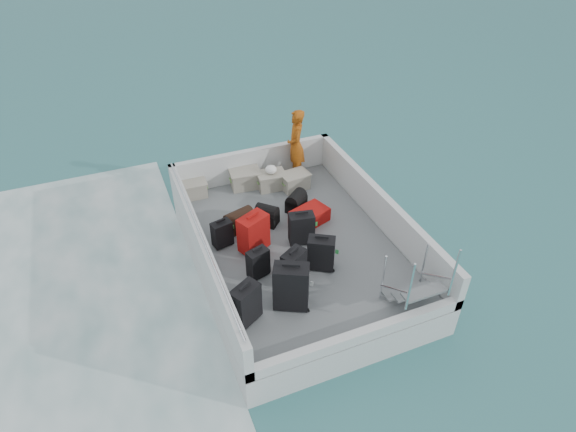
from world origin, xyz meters
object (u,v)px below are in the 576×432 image
(suitcase_3, at_px, (291,287))
(suitcase_7, at_px, (301,229))
(passenger, at_px, (296,145))
(crate_0, at_px, (194,190))
(suitcase_6, at_px, (321,254))
(crate_3, at_px, (295,181))
(suitcase_0, at_px, (246,305))
(suitcase_5, at_px, (254,234))
(crate_2, at_px, (271,181))
(suitcase_4, at_px, (294,267))
(suitcase_8, at_px, (309,216))
(crate_1, at_px, (245,179))
(suitcase_1, at_px, (258,263))
(suitcase_2, at_px, (222,234))

(suitcase_3, xyz_separation_m, suitcase_7, (0.77, 1.38, -0.10))
(suitcase_7, distance_m, passenger, 2.33)
(crate_0, bearing_deg, suitcase_7, -56.40)
(suitcase_6, relative_size, crate_3, 1.13)
(crate_3, distance_m, passenger, 0.78)
(suitcase_0, bearing_deg, suitcase_5, 37.32)
(crate_2, bearing_deg, suitcase_4, -103.13)
(suitcase_8, bearing_deg, suitcase_3, 129.46)
(suitcase_7, xyz_separation_m, crate_1, (-0.37, 2.17, -0.13))
(suitcase_3, height_order, crate_0, suitcase_3)
(passenger, bearing_deg, suitcase_7, -2.94)
(suitcase_5, xyz_separation_m, suitcase_6, (0.91, -0.89, -0.05))
(suitcase_5, xyz_separation_m, passenger, (1.66, 2.00, 0.42))
(suitcase_3, xyz_separation_m, suitcase_5, (-0.09, 1.52, -0.05))
(suitcase_5, relative_size, suitcase_7, 1.15)
(suitcase_6, bearing_deg, suitcase_4, -136.11)
(crate_1, height_order, crate_3, crate_1)
(suitcase_1, distance_m, suitcase_6, 1.09)
(suitcase_3, xyz_separation_m, suitcase_4, (0.25, 0.50, -0.10))
(suitcase_0, distance_m, suitcase_8, 2.71)
(suitcase_7, height_order, crate_1, suitcase_7)
(suitcase_0, height_order, suitcase_1, suitcase_0)
(suitcase_6, xyz_separation_m, suitcase_7, (-0.04, 0.75, -0.00))
(crate_1, bearing_deg, passenger, -1.26)
(suitcase_2, distance_m, suitcase_5, 0.60)
(crate_0, bearing_deg, crate_3, -14.12)
(suitcase_1, bearing_deg, suitcase_8, 19.04)
(crate_1, bearing_deg, suitcase_1, -103.60)
(suitcase_2, height_order, suitcase_7, suitcase_7)
(suitcase_4, distance_m, crate_1, 3.05)
(suitcase_1, bearing_deg, suitcase_6, -28.69)
(suitcase_8, xyz_separation_m, crate_2, (-0.26, 1.40, 0.03))
(suitcase_8, distance_m, crate_2, 1.43)
(suitcase_4, relative_size, suitcase_6, 0.99)
(suitcase_8, bearing_deg, crate_1, 5.93)
(crate_0, bearing_deg, suitcase_0, -90.52)
(suitcase_5, distance_m, crate_2, 2.04)
(suitcase_2, bearing_deg, suitcase_8, -11.64)
(crate_3, bearing_deg, suitcase_4, -113.31)
(suitcase_0, xyz_separation_m, suitcase_4, (1.00, 0.52, -0.04))
(crate_1, bearing_deg, suitcase_8, -65.31)
(suitcase_1, height_order, suitcase_4, suitcase_4)
(suitcase_1, xyz_separation_m, crate_3, (1.62, 2.24, -0.11))
(suitcase_4, bearing_deg, suitcase_7, 28.50)
(suitcase_4, relative_size, suitcase_5, 0.86)
(suitcase_2, xyz_separation_m, crate_2, (1.49, 1.45, -0.09))
(suitcase_8, height_order, crate_1, crate_1)
(suitcase_7, bearing_deg, suitcase_2, 172.91)
(suitcase_1, bearing_deg, crate_0, 82.18)
(suitcase_1, xyz_separation_m, passenger, (1.82, 2.68, 0.51))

